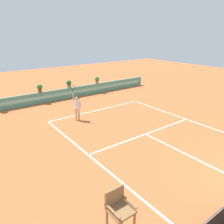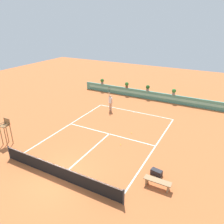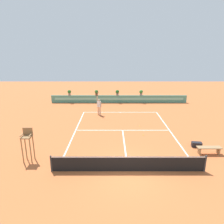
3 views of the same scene
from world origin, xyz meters
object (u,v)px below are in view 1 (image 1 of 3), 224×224
at_px(tennis_player, 77,107).
at_px(potted_plant_right, 97,80).
at_px(tennis_ball_mid_court, 178,133).
at_px(potted_plant_centre, 69,84).
at_px(umpire_chair, 119,218).
at_px(potted_plant_left, 40,88).
at_px(tennis_ball_near_baseline, 152,122).

height_order(tennis_player, potted_plant_right, tennis_player).
xyz_separation_m(tennis_ball_mid_court, potted_plant_centre, (-1.88, 11.13, 1.38)).
xyz_separation_m(potted_plant_right, potted_plant_centre, (-3.14, 0.00, 0.00)).
relative_size(umpire_chair, tennis_player, 0.83).
bearing_deg(tennis_ball_mid_court, potted_plant_right, 83.54).
bearing_deg(tennis_player, umpire_chair, -111.78).
relative_size(potted_plant_left, potted_plant_right, 1.00).
bearing_deg(tennis_player, tennis_ball_near_baseline, -41.30).
bearing_deg(tennis_ball_near_baseline, tennis_ball_mid_court, -89.61).
height_order(tennis_ball_near_baseline, potted_plant_centre, potted_plant_centre).
height_order(tennis_ball_mid_court, potted_plant_centre, potted_plant_centre).
bearing_deg(tennis_ball_near_baseline, umpire_chair, -141.80).
height_order(tennis_player, potted_plant_centre, tennis_player).
distance_m(potted_plant_left, potted_plant_centre, 2.77).
relative_size(umpire_chair, tennis_ball_near_baseline, 31.47).
relative_size(tennis_ball_near_baseline, potted_plant_centre, 0.09).
bearing_deg(tennis_ball_mid_court, umpire_chair, -152.96).
relative_size(umpire_chair, potted_plant_left, 2.96).
distance_m(tennis_player, potted_plant_centre, 5.90).
height_order(tennis_player, tennis_ball_near_baseline, tennis_player).
bearing_deg(tennis_ball_near_baseline, potted_plant_centre, 101.71).
relative_size(tennis_ball_mid_court, potted_plant_left, 0.09).
bearing_deg(umpire_chair, potted_plant_left, 78.13).
xyz_separation_m(potted_plant_left, potted_plant_centre, (2.77, 0.00, 0.00)).
relative_size(tennis_player, potted_plant_right, 3.57).
relative_size(tennis_player, tennis_ball_mid_court, 38.01).
bearing_deg(potted_plant_centre, tennis_ball_near_baseline, -78.29).
relative_size(tennis_player, potted_plant_centre, 3.57).
xyz_separation_m(umpire_chair, potted_plant_right, (9.08, 15.13, 0.07)).
distance_m(tennis_ball_mid_court, potted_plant_right, 11.29).
height_order(umpire_chair, tennis_player, tennis_player).
bearing_deg(potted_plant_right, tennis_ball_mid_court, -96.46).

